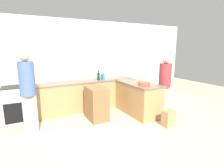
{
  "coord_description": "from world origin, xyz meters",
  "views": [
    {
      "loc": [
        -1.73,
        -2.77,
        1.88
      ],
      "look_at": [
        0.34,
        1.16,
        0.95
      ],
      "focal_mm": 28.0,
      "sensor_mm": 36.0,
      "label": 1
    }
  ],
  "objects_px": {
    "range_oven": "(17,104)",
    "person_at_peninsula": "(165,83)",
    "wine_bottle_dark": "(98,76)",
    "person_by_range": "(28,90)",
    "water_bottle_blue": "(102,77)",
    "island_table": "(96,103)",
    "mixing_bowl": "(144,84)",
    "dish_soap_bottle": "(104,76)",
    "paper_bag": "(168,119)"
  },
  "relations": [
    {
      "from": "range_oven",
      "to": "person_at_peninsula",
      "type": "relative_size",
      "value": 0.56
    },
    {
      "from": "range_oven",
      "to": "wine_bottle_dark",
      "type": "relative_size",
      "value": 3.04
    },
    {
      "from": "person_by_range",
      "to": "water_bottle_blue",
      "type": "bearing_deg",
      "value": 20.25
    },
    {
      "from": "island_table",
      "to": "mixing_bowl",
      "type": "bearing_deg",
      "value": -26.23
    },
    {
      "from": "dish_soap_bottle",
      "to": "person_at_peninsula",
      "type": "bearing_deg",
      "value": -38.63
    },
    {
      "from": "range_oven",
      "to": "mixing_bowl",
      "type": "distance_m",
      "value": 3.31
    },
    {
      "from": "island_table",
      "to": "water_bottle_blue",
      "type": "height_order",
      "value": "water_bottle_blue"
    },
    {
      "from": "range_oven",
      "to": "water_bottle_blue",
      "type": "bearing_deg",
      "value": -1.08
    },
    {
      "from": "mixing_bowl",
      "to": "range_oven",
      "type": "bearing_deg",
      "value": 154.67
    },
    {
      "from": "range_oven",
      "to": "mixing_bowl",
      "type": "xyz_separation_m",
      "value": [
        2.96,
        -1.4,
        0.5
      ]
    },
    {
      "from": "dish_soap_bottle",
      "to": "person_at_peninsula",
      "type": "xyz_separation_m",
      "value": [
        1.42,
        -1.13,
        -0.13
      ]
    },
    {
      "from": "person_by_range",
      "to": "person_at_peninsula",
      "type": "height_order",
      "value": "person_by_range"
    },
    {
      "from": "island_table",
      "to": "paper_bag",
      "type": "bearing_deg",
      "value": -41.89
    },
    {
      "from": "water_bottle_blue",
      "to": "wine_bottle_dark",
      "type": "bearing_deg",
      "value": -167.77
    },
    {
      "from": "mixing_bowl",
      "to": "person_by_range",
      "type": "distance_m",
      "value": 2.76
    },
    {
      "from": "range_oven",
      "to": "person_at_peninsula",
      "type": "distance_m",
      "value": 4.04
    },
    {
      "from": "water_bottle_blue",
      "to": "person_at_peninsula",
      "type": "relative_size",
      "value": 0.12
    },
    {
      "from": "dish_soap_bottle",
      "to": "paper_bag",
      "type": "height_order",
      "value": "dish_soap_bottle"
    },
    {
      "from": "island_table",
      "to": "person_at_peninsula",
      "type": "bearing_deg",
      "value": -12.1
    },
    {
      "from": "water_bottle_blue",
      "to": "person_by_range",
      "type": "relative_size",
      "value": 0.11
    },
    {
      "from": "island_table",
      "to": "mixing_bowl",
      "type": "xyz_separation_m",
      "value": [
        1.11,
        -0.55,
        0.52
      ]
    },
    {
      "from": "range_oven",
      "to": "island_table",
      "type": "height_order",
      "value": "range_oven"
    },
    {
      "from": "mixing_bowl",
      "to": "water_bottle_blue",
      "type": "height_order",
      "value": "water_bottle_blue"
    },
    {
      "from": "mixing_bowl",
      "to": "paper_bag",
      "type": "relative_size",
      "value": 0.78
    },
    {
      "from": "island_table",
      "to": "person_by_range",
      "type": "height_order",
      "value": "person_by_range"
    },
    {
      "from": "island_table",
      "to": "range_oven",
      "type": "bearing_deg",
      "value": 155.22
    },
    {
      "from": "range_oven",
      "to": "island_table",
      "type": "bearing_deg",
      "value": -24.78
    },
    {
      "from": "wine_bottle_dark",
      "to": "person_at_peninsula",
      "type": "relative_size",
      "value": 0.18
    },
    {
      "from": "paper_bag",
      "to": "water_bottle_blue",
      "type": "bearing_deg",
      "value": 112.24
    },
    {
      "from": "paper_bag",
      "to": "range_oven",
      "type": "bearing_deg",
      "value": 147.11
    },
    {
      "from": "wine_bottle_dark",
      "to": "person_by_range",
      "type": "bearing_deg",
      "value": -159.27
    },
    {
      "from": "water_bottle_blue",
      "to": "dish_soap_bottle",
      "type": "bearing_deg",
      "value": -80.16
    },
    {
      "from": "water_bottle_blue",
      "to": "paper_bag",
      "type": "xyz_separation_m",
      "value": [
        0.83,
        -2.03,
        -0.79
      ]
    },
    {
      "from": "mixing_bowl",
      "to": "dish_soap_bottle",
      "type": "relative_size",
      "value": 1.13
    },
    {
      "from": "range_oven",
      "to": "wine_bottle_dark",
      "type": "height_order",
      "value": "wine_bottle_dark"
    },
    {
      "from": "island_table",
      "to": "wine_bottle_dark",
      "type": "bearing_deg",
      "value": 62.44
    },
    {
      "from": "range_oven",
      "to": "dish_soap_bottle",
      "type": "relative_size",
      "value": 3.41
    },
    {
      "from": "wine_bottle_dark",
      "to": "person_at_peninsula",
      "type": "distance_m",
      "value": 1.98
    },
    {
      "from": "water_bottle_blue",
      "to": "person_at_peninsula",
      "type": "distance_m",
      "value": 1.89
    },
    {
      "from": "water_bottle_blue",
      "to": "person_at_peninsula",
      "type": "height_order",
      "value": "person_at_peninsula"
    },
    {
      "from": "person_at_peninsula",
      "to": "paper_bag",
      "type": "height_order",
      "value": "person_at_peninsula"
    },
    {
      "from": "person_by_range",
      "to": "person_at_peninsula",
      "type": "distance_m",
      "value": 3.59
    },
    {
      "from": "mixing_bowl",
      "to": "water_bottle_blue",
      "type": "relative_size",
      "value": 1.61
    },
    {
      "from": "dish_soap_bottle",
      "to": "person_by_range",
      "type": "bearing_deg",
      "value": -162.16
    },
    {
      "from": "person_by_range",
      "to": "paper_bag",
      "type": "xyz_separation_m",
      "value": [
        2.95,
        -1.25,
        -0.79
      ]
    },
    {
      "from": "range_oven",
      "to": "paper_bag",
      "type": "distance_m",
      "value": 3.83
    },
    {
      "from": "wine_bottle_dark",
      "to": "water_bottle_blue",
      "type": "bearing_deg",
      "value": 12.23
    },
    {
      "from": "island_table",
      "to": "wine_bottle_dark",
      "type": "distance_m",
      "value": 1.06
    },
    {
      "from": "dish_soap_bottle",
      "to": "wine_bottle_dark",
      "type": "distance_m",
      "value": 0.16
    },
    {
      "from": "person_by_range",
      "to": "island_table",
      "type": "bearing_deg",
      "value": -0.86
    }
  ]
}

